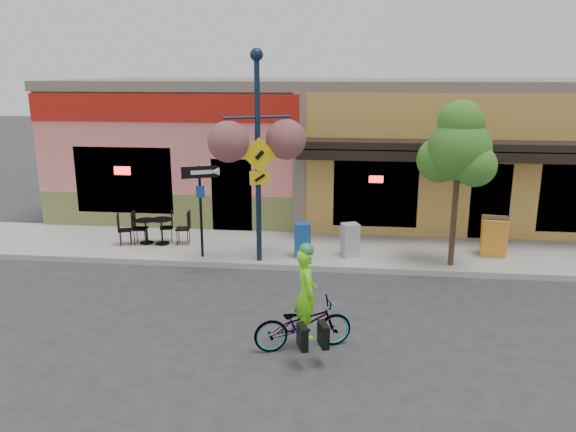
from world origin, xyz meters
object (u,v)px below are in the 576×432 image
object	(u,v)px
newspaper_box_blue	(302,240)
newspaper_box_grey	(350,240)
cyclist_rider	(306,306)
lamp_post	(258,159)
one_way_sign	(201,212)
bicycle	(303,324)
building	(338,144)
street_tree	(456,184)

from	to	relation	value
newspaper_box_blue	newspaper_box_grey	world-z (taller)	newspaper_box_blue
newspaper_box_blue	newspaper_box_grey	size ratio (longest dim) A/B	1.02
cyclist_rider	lamp_post	bearing A→B (deg)	0.39
newspaper_box_blue	one_way_sign	bearing A→B (deg)	177.42
bicycle	lamp_post	bearing A→B (deg)	-0.21
one_way_sign	newspaper_box_grey	xyz separation A→B (m)	(3.77, 0.44, -0.74)
building	lamp_post	xyz separation A→B (m)	(-1.76, -6.71, 0.48)
cyclist_rider	lamp_post	xyz separation A→B (m)	(-1.52, 4.20, 1.93)
cyclist_rider	bicycle	bearing A→B (deg)	70.49
lamp_post	street_tree	bearing A→B (deg)	-22.44
one_way_sign	street_tree	xyz separation A→B (m)	(6.25, 0.05, 0.85)
building	cyclist_rider	xyz separation A→B (m)	(-0.24, -10.92, -1.45)
one_way_sign	newspaper_box_grey	bearing A→B (deg)	-15.73
building	newspaper_box_grey	bearing A→B (deg)	-85.28
street_tree	bicycle	bearing A→B (deg)	-126.79
one_way_sign	cyclist_rider	bearing A→B (deg)	-77.38
bicycle	one_way_sign	world-z (taller)	one_way_sign
street_tree	cyclist_rider	bearing A→B (deg)	-126.36
bicycle	street_tree	world-z (taller)	street_tree
cyclist_rider	one_way_sign	distance (m)	5.31
cyclist_rider	newspaper_box_blue	distance (m)	4.64
newspaper_box_blue	lamp_post	bearing A→B (deg)	-167.53
building	lamp_post	bearing A→B (deg)	-104.69
building	bicycle	bearing A→B (deg)	-91.52
lamp_post	street_tree	size ratio (longest dim) A/B	1.27
lamp_post	building	bearing A→B (deg)	50.71
lamp_post	one_way_sign	distance (m)	2.06
one_way_sign	building	bearing A→B (deg)	41.34
bicycle	lamp_post	size ratio (longest dim) A/B	0.34
bicycle	newspaper_box_blue	size ratio (longest dim) A/B	1.98
street_tree	newspaper_box_grey	bearing A→B (deg)	171.19
lamp_post	one_way_sign	size ratio (longest dim) A/B	2.19
building	cyclist_rider	bearing A→B (deg)	-91.26
building	cyclist_rider	world-z (taller)	building
building	one_way_sign	bearing A→B (deg)	-116.35
building	cyclist_rider	size ratio (longest dim) A/B	11.37
cyclist_rider	lamp_post	world-z (taller)	lamp_post
lamp_post	newspaper_box_blue	world-z (taller)	lamp_post
street_tree	lamp_post	bearing A→B (deg)	-177.84
building	lamp_post	size ratio (longest dim) A/B	3.52
lamp_post	street_tree	distance (m)	4.78
cyclist_rider	building	bearing A→B (deg)	-20.77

